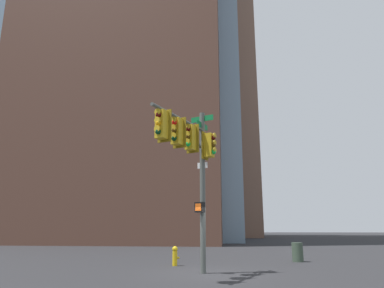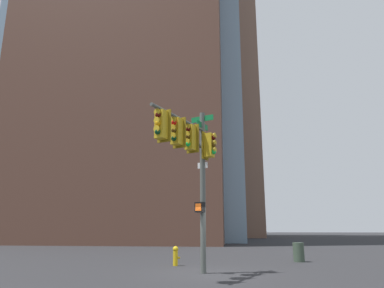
% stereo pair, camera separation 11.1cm
% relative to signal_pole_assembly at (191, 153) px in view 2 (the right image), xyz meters
% --- Properties ---
extents(ground_plane, '(200.00, 200.00, 0.00)m').
position_rel_signal_pole_assembly_xyz_m(ground_plane, '(0.58, 0.96, -4.55)').
color(ground_plane, '#262628').
extents(signal_pole_assembly, '(2.10, 3.87, 6.49)m').
position_rel_signal_pole_assembly_xyz_m(signal_pole_assembly, '(0.00, 0.00, 0.00)').
color(signal_pole_assembly, '#4C514C').
rests_on(signal_pole_assembly, ground_plane).
extents(fire_hydrant, '(0.34, 0.26, 0.87)m').
position_rel_signal_pole_assembly_xyz_m(fire_hydrant, '(-1.12, 3.46, -4.08)').
color(fire_hydrant, gold).
rests_on(fire_hydrant, ground_plane).
extents(litter_bin, '(0.56, 0.56, 0.95)m').
position_rel_signal_pole_assembly_xyz_m(litter_bin, '(4.89, 5.95, -4.08)').
color(litter_bin, '#384738').
rests_on(litter_bin, ground_plane).
extents(building_brick_nearside, '(23.93, 14.03, 50.67)m').
position_rel_signal_pole_assembly_xyz_m(building_brick_nearside, '(-11.20, 25.97, 20.78)').
color(building_brick_nearside, brown).
rests_on(building_brick_nearside, ground_plane).
extents(building_brick_midblock, '(16.27, 17.90, 42.78)m').
position_rel_signal_pole_assembly_xyz_m(building_brick_midblock, '(-1.22, 51.78, 16.84)').
color(building_brick_midblock, '#845B47').
rests_on(building_brick_midblock, ground_plane).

